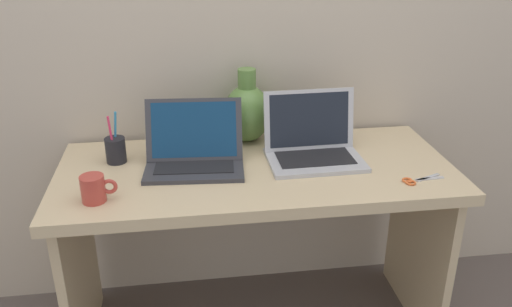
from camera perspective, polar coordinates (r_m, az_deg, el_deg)
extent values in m
cube|color=#BCAD99|center=(2.03, -1.40, 15.55)|extent=(4.40, 0.04, 2.40)
cube|color=#D1B78C|center=(1.86, 0.00, -1.98)|extent=(1.37, 0.61, 0.04)
cube|color=#D1B78C|center=(2.06, -18.41, -11.82)|extent=(0.03, 0.52, 0.67)
cube|color=#D1B78C|center=(2.20, 17.05, -9.14)|extent=(0.03, 0.52, 0.67)
cube|color=#333338|center=(1.84, -6.60, -1.47)|extent=(0.35, 0.25, 0.01)
cube|color=black|center=(1.83, -6.61, -1.22)|extent=(0.28, 0.16, 0.00)
cube|color=#333338|center=(1.86, -6.66, 2.55)|extent=(0.34, 0.11, 0.21)
cube|color=navy|center=(1.86, -6.66, 2.55)|extent=(0.30, 0.10, 0.18)
cube|color=#B2B2B7|center=(1.89, 6.34, -0.70)|extent=(0.34, 0.25, 0.01)
cube|color=black|center=(1.89, 6.35, -0.46)|extent=(0.27, 0.15, 0.00)
cube|color=#B2B2B7|center=(1.94, 5.72, 3.63)|extent=(0.33, 0.05, 0.22)
cube|color=black|center=(1.94, 5.72, 3.63)|extent=(0.29, 0.05, 0.19)
ellipsoid|color=#5B843D|center=(2.03, -0.97, 4.32)|extent=(0.18, 0.18, 0.22)
cylinder|color=#5B843D|center=(1.99, -0.99, 8.03)|extent=(0.07, 0.07, 0.07)
cylinder|color=#B23D33|center=(1.68, -17.08, -3.64)|extent=(0.07, 0.07, 0.08)
torus|color=#B23D33|center=(1.67, -15.46, -3.43)|extent=(0.05, 0.01, 0.05)
cylinder|color=black|center=(1.93, -14.81, 0.35)|extent=(0.07, 0.07, 0.09)
cylinder|color=#338CBF|center=(1.92, -14.85, 2.16)|extent=(0.02, 0.01, 0.16)
cylinder|color=#D83359|center=(1.90, -15.26, 1.74)|extent=(0.02, 0.01, 0.15)
cube|color=#B7B7BC|center=(1.86, 17.97, -2.47)|extent=(0.10, 0.05, 0.00)
cube|color=#B7B7BC|center=(1.85, 18.12, -2.57)|extent=(0.10, 0.02, 0.00)
torus|color=orange|center=(1.80, 16.26, -3.01)|extent=(0.04, 0.03, 0.01)
torus|color=orange|center=(1.81, 15.92, -2.78)|extent=(0.04, 0.04, 0.01)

